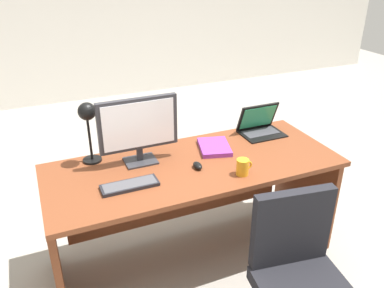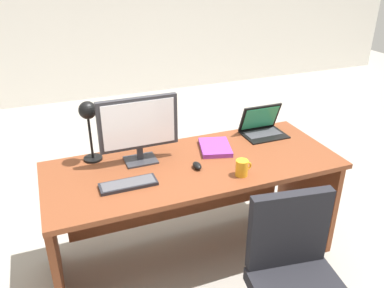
{
  "view_description": "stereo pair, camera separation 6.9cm",
  "coord_description": "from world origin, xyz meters",
  "px_view_note": "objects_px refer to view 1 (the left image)",
  "views": [
    {
      "loc": [
        -0.88,
        -2.02,
        1.97
      ],
      "look_at": [
        0.0,
        0.04,
        0.87
      ],
      "focal_mm": 36.93,
      "sensor_mm": 36.0,
      "label": 1
    },
    {
      "loc": [
        -0.81,
        -2.04,
        1.97
      ],
      "look_at": [
        0.0,
        0.04,
        0.87
      ],
      "focal_mm": 36.93,
      "sensor_mm": 36.0,
      "label": 2
    }
  ],
  "objects_px": {
    "keyboard": "(130,185)",
    "mouse": "(198,166)",
    "desk_lamp": "(88,120)",
    "laptop": "(259,124)",
    "desk": "(191,188)",
    "coffee_mug": "(243,167)",
    "book": "(214,147)",
    "monitor": "(138,126)"
  },
  "relations": [
    {
      "from": "desk_lamp",
      "to": "keyboard",
      "type": "bearing_deg",
      "value": -69.41
    },
    {
      "from": "book",
      "to": "laptop",
      "type": "bearing_deg",
      "value": 15.63
    },
    {
      "from": "laptop",
      "to": "desk_lamp",
      "type": "bearing_deg",
      "value": 179.43
    },
    {
      "from": "desk_lamp",
      "to": "desk",
      "type": "bearing_deg",
      "value": -19.42
    },
    {
      "from": "monitor",
      "to": "coffee_mug",
      "type": "relative_size",
      "value": 4.83
    },
    {
      "from": "book",
      "to": "coffee_mug",
      "type": "xyz_separation_m",
      "value": [
        0.01,
        -0.37,
        0.04
      ]
    },
    {
      "from": "desk",
      "to": "coffee_mug",
      "type": "xyz_separation_m",
      "value": [
        0.21,
        -0.29,
        0.27
      ]
    },
    {
      "from": "desk",
      "to": "laptop",
      "type": "relative_size",
      "value": 6.12
    },
    {
      "from": "laptop",
      "to": "mouse",
      "type": "bearing_deg",
      "value": -153.68
    },
    {
      "from": "desk",
      "to": "desk_lamp",
      "type": "relative_size",
      "value": 4.59
    },
    {
      "from": "monitor",
      "to": "book",
      "type": "height_order",
      "value": "monitor"
    },
    {
      "from": "desk_lamp",
      "to": "coffee_mug",
      "type": "relative_size",
      "value": 3.95
    },
    {
      "from": "monitor",
      "to": "desk_lamp",
      "type": "distance_m",
      "value": 0.31
    },
    {
      "from": "coffee_mug",
      "to": "mouse",
      "type": "bearing_deg",
      "value": 141.76
    },
    {
      "from": "monitor",
      "to": "keyboard",
      "type": "distance_m",
      "value": 0.38
    },
    {
      "from": "desk",
      "to": "keyboard",
      "type": "xyz_separation_m",
      "value": [
        -0.45,
        -0.16,
        0.23
      ]
    },
    {
      "from": "monitor",
      "to": "book",
      "type": "distance_m",
      "value": 0.56
    },
    {
      "from": "keyboard",
      "to": "book",
      "type": "distance_m",
      "value": 0.7
    },
    {
      "from": "desk",
      "to": "mouse",
      "type": "distance_m",
      "value": 0.27
    },
    {
      "from": "desk_lamp",
      "to": "mouse",
      "type": "bearing_deg",
      "value": -29.37
    },
    {
      "from": "laptop",
      "to": "monitor",
      "type": "bearing_deg",
      "value": -174.2
    },
    {
      "from": "desk",
      "to": "laptop",
      "type": "height_order",
      "value": "laptop"
    },
    {
      "from": "monitor",
      "to": "keyboard",
      "type": "xyz_separation_m",
      "value": [
        -0.14,
        -0.26,
        -0.24
      ]
    },
    {
      "from": "mouse",
      "to": "desk_lamp",
      "type": "height_order",
      "value": "desk_lamp"
    },
    {
      "from": "book",
      "to": "monitor",
      "type": "bearing_deg",
      "value": 177.32
    },
    {
      "from": "coffee_mug",
      "to": "desk_lamp",
      "type": "bearing_deg",
      "value": 148.01
    },
    {
      "from": "keyboard",
      "to": "mouse",
      "type": "distance_m",
      "value": 0.45
    },
    {
      "from": "desk",
      "to": "desk_lamp",
      "type": "distance_m",
      "value": 0.81
    },
    {
      "from": "monitor",
      "to": "laptop",
      "type": "bearing_deg",
      "value": 5.8
    },
    {
      "from": "desk_lamp",
      "to": "coffee_mug",
      "type": "distance_m",
      "value": 0.98
    },
    {
      "from": "mouse",
      "to": "monitor",
      "type": "bearing_deg",
      "value": 143.82
    },
    {
      "from": "keyboard",
      "to": "mouse",
      "type": "relative_size",
      "value": 3.79
    },
    {
      "from": "keyboard",
      "to": "coffee_mug",
      "type": "height_order",
      "value": "coffee_mug"
    },
    {
      "from": "book",
      "to": "coffee_mug",
      "type": "relative_size",
      "value": 2.96
    },
    {
      "from": "desk",
      "to": "monitor",
      "type": "relative_size",
      "value": 3.75
    },
    {
      "from": "laptop",
      "to": "desk_lamp",
      "type": "relative_size",
      "value": 0.75
    },
    {
      "from": "coffee_mug",
      "to": "book",
      "type": "bearing_deg",
      "value": 91.31
    },
    {
      "from": "book",
      "to": "desk",
      "type": "bearing_deg",
      "value": -159.57
    },
    {
      "from": "desk",
      "to": "mouse",
      "type": "relative_size",
      "value": 21.46
    },
    {
      "from": "mouse",
      "to": "book",
      "type": "bearing_deg",
      "value": 42.85
    },
    {
      "from": "mouse",
      "to": "desk_lamp",
      "type": "xyz_separation_m",
      "value": [
        -0.58,
        0.33,
        0.28
      ]
    },
    {
      "from": "mouse",
      "to": "desk_lamp",
      "type": "distance_m",
      "value": 0.73
    }
  ]
}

